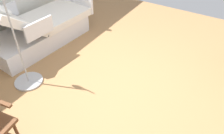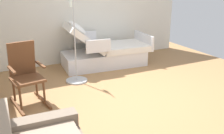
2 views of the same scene
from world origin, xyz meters
name	(u,v)px [view 1 (image 1 of 2)]	position (x,y,z in m)	size (l,w,h in m)	color
ground_plane	(120,84)	(0.00, 0.00, 0.00)	(6.44, 6.44, 0.00)	#9E7247
hospital_bed	(39,29)	(1.95, -0.22, 0.32)	(1.13, 2.13, 1.17)	silver
iv_pole	(25,70)	(1.28, 0.73, 0.25)	(0.44, 0.44, 1.69)	#B2B5BA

